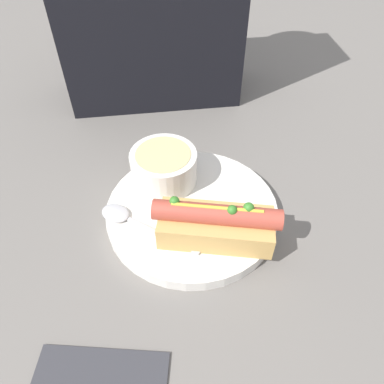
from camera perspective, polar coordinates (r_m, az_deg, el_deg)
name	(u,v)px	position (r m, az deg, el deg)	size (l,w,h in m)	color
ground_plane	(192,216)	(0.57, 0.00, -3.61)	(4.00, 4.00, 0.00)	slate
dinner_plate	(192,211)	(0.56, 0.00, -2.98)	(0.25, 0.25, 0.02)	white
hot_dog	(216,224)	(0.50, 3.69, -4.84)	(0.17, 0.10, 0.07)	tan
soup_bowl	(164,166)	(0.58, -4.32, 4.00)	(0.10, 0.10, 0.05)	silver
spoon	(124,216)	(0.55, -10.32, -3.65)	(0.14, 0.11, 0.01)	#B7B7BC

